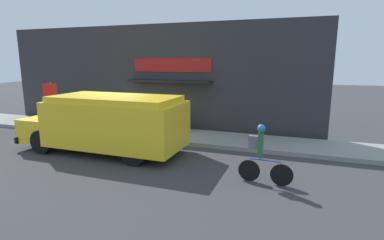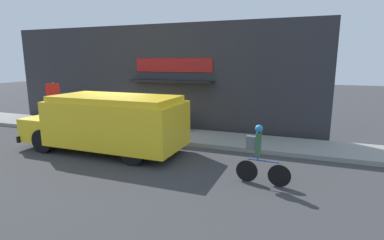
# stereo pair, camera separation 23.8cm
# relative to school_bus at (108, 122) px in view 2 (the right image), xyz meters

# --- Properties ---
(ground_plane) EXTENTS (70.00, 70.00, 0.00)m
(ground_plane) POSITION_rel_school_bus_xyz_m (-0.54, 1.62, -1.10)
(ground_plane) COLOR #38383A
(sidewalk) EXTENTS (28.00, 2.21, 0.16)m
(sidewalk) POSITION_rel_school_bus_xyz_m (-0.54, 2.73, -1.01)
(sidewalk) COLOR gray
(sidewalk) RESTS_ON ground_plane
(storefront) EXTENTS (16.36, 0.82, 4.97)m
(storefront) POSITION_rel_school_bus_xyz_m (-0.51, 4.20, 1.39)
(storefront) COLOR #2D2D33
(storefront) RESTS_ON ground_plane
(school_bus) EXTENTS (6.08, 2.74, 2.07)m
(school_bus) POSITION_rel_school_bus_xyz_m (0.00, 0.00, 0.00)
(school_bus) COLOR yellow
(school_bus) RESTS_ON ground_plane
(cyclist) EXTENTS (1.47, 0.21, 1.63)m
(cyclist) POSITION_rel_school_bus_xyz_m (5.56, -1.01, -0.28)
(cyclist) COLOR black
(cyclist) RESTS_ON ground_plane
(stop_sign_post) EXTENTS (0.45, 0.45, 2.11)m
(stop_sign_post) POSITION_rel_school_bus_xyz_m (-4.55, 2.00, 0.48)
(stop_sign_post) COLOR slate
(stop_sign_post) RESTS_ON sidewalk
(trash_bin) EXTENTS (0.47, 0.47, 0.87)m
(trash_bin) POSITION_rel_school_bus_xyz_m (1.57, 3.42, -0.50)
(trash_bin) COLOR slate
(trash_bin) RESTS_ON sidewalk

